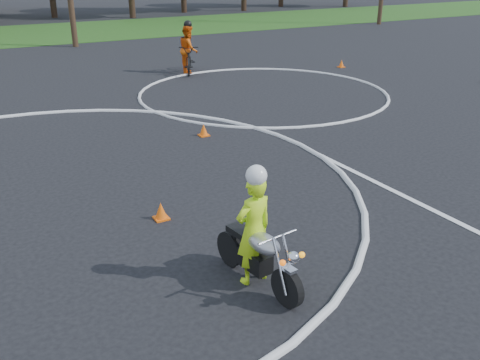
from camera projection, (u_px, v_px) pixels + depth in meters
ground at (72, 275)px, 7.45m from camera, size 120.00×120.00×0.00m
course_markings at (125, 155)px, 11.93m from camera, size 19.05×19.05×0.12m
primary_motorcycle at (259, 256)px, 7.06m from camera, size 0.61×1.74×0.92m
rider_primary_grp at (254, 227)px, 7.01m from camera, size 0.61×0.44×1.70m
rider_second_grp at (189, 55)px, 20.31m from camera, size 1.48×2.14×1.95m
traffic_cones at (269, 149)px, 11.95m from camera, size 20.88×13.43×0.30m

